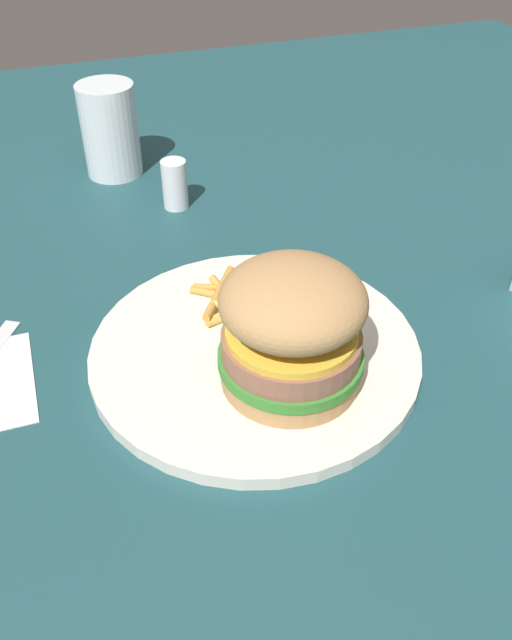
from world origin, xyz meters
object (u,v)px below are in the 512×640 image
drink_glass (110,133)px  sandwich (292,328)px  plate (256,354)px  salt_shaker (175,184)px  fries_pile (239,301)px

drink_glass → sandwich: bearing=9.3°
plate → salt_shaker: bearing=-179.2°
fries_pile → salt_shaker: bearing=-177.7°
plate → fries_pile: fries_pile is taller
sandwich → fries_pile: 0.11m
sandwich → drink_glass: bearing=-170.7°
fries_pile → drink_glass: size_ratio=0.90×
drink_glass → salt_shaker: 0.12m
plate → salt_shaker: 0.27m
sandwich → salt_shaker: size_ratio=2.03×
plate → fries_pile: (-0.06, 0.00, 0.01)m
drink_glass → plate: bearing=8.3°
drink_glass → salt_shaker: size_ratio=1.96×
plate → salt_shaker: (-0.27, -0.00, 0.02)m
sandwich → plate: bearing=-161.3°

